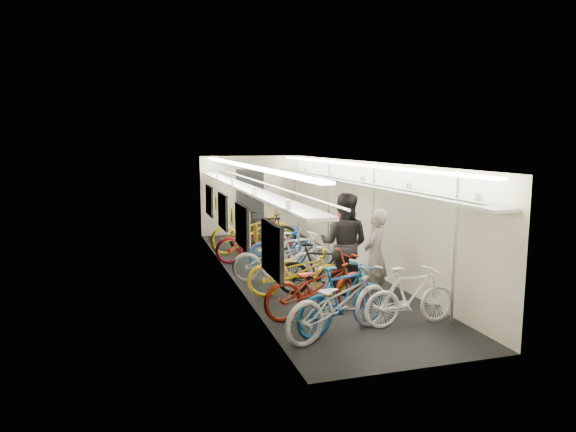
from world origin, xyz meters
TOP-DOWN VIEW (x-y plane):
  - train_car_shell at (-0.36, 0.71)m, footprint 10.00×10.00m
  - bicycle_0 at (-0.58, -3.70)m, footprint 2.08×1.32m
  - bicycle_1 at (-0.47, -3.56)m, footprint 1.80×1.04m
  - bicycle_2 at (-0.57, -2.77)m, footprint 2.05×1.02m
  - bicycle_3 at (-0.16, -1.76)m, footprint 1.69×1.11m
  - bicycle_4 at (-0.59, -1.67)m, footprint 1.91×1.07m
  - bicycle_5 at (-0.18, -0.39)m, footprint 1.67×0.60m
  - bicycle_6 at (-0.69, -0.56)m, footprint 1.88×1.02m
  - bicycle_7 at (-0.23, 0.54)m, footprint 1.66×0.63m
  - bicycle_8 at (-0.72, 1.18)m, footprint 1.90×0.81m
  - bicycle_9 at (-0.24, 2.29)m, footprint 1.84×0.85m
  - bicycle_10 at (-0.54, 2.30)m, footprint 2.28×1.03m
  - bicycle_11 at (0.64, -3.60)m, footprint 1.58×0.48m
  - passenger_near at (0.68, -2.27)m, footprint 0.71×0.70m
  - passenger_mid at (0.28, -1.80)m, footprint 1.18×1.14m
  - backpack at (0.57, -1.19)m, footprint 0.28×0.17m

SIDE VIEW (x-z plane):
  - bicycle_6 at x=-0.69m, z-range 0.00..0.94m
  - bicycle_11 at x=0.64m, z-range 0.00..0.94m
  - bicycle_4 at x=-0.59m, z-range 0.00..0.95m
  - bicycle_8 at x=-0.72m, z-range 0.00..0.97m
  - bicycle_7 at x=-0.23m, z-range 0.00..0.97m
  - bicycle_5 at x=-0.18m, z-range 0.00..0.98m
  - bicycle_3 at x=-0.16m, z-range 0.00..0.99m
  - bicycle_2 at x=-0.57m, z-range 0.00..1.03m
  - bicycle_0 at x=-0.58m, z-range 0.00..1.03m
  - bicycle_1 at x=-0.47m, z-range 0.00..1.04m
  - bicycle_9 at x=-0.24m, z-range 0.00..1.07m
  - bicycle_10 at x=-0.54m, z-range 0.00..1.16m
  - passenger_near at x=0.68m, z-range 0.00..1.65m
  - passenger_mid at x=0.28m, z-range 0.00..1.91m
  - backpack at x=0.57m, z-range 1.09..1.47m
  - train_car_shell at x=-0.36m, z-range -3.34..6.66m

